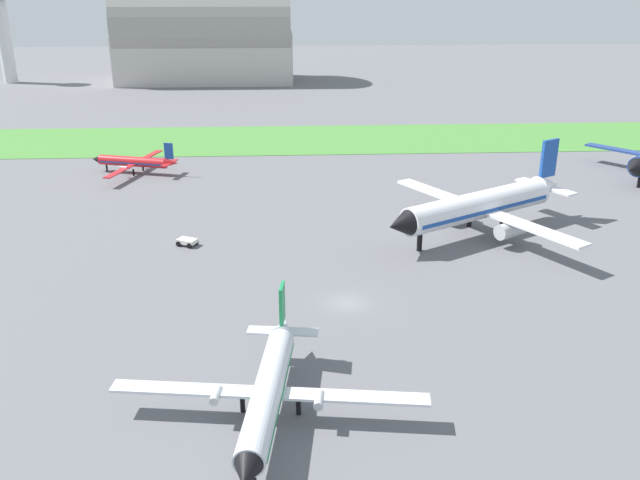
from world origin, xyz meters
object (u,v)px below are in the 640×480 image
(control_tower, at_px, (2,26))
(airplane_midfield_jet, at_px, (482,205))
(baggage_cart_near_gate, at_px, (187,241))
(airplane_foreground_turboprop, at_px, (268,389))
(airplane_taxiing_turboprop, at_px, (135,162))

(control_tower, bearing_deg, airplane_midfield_jet, -51.82)
(baggage_cart_near_gate, bearing_deg, airplane_foreground_turboprop, -46.44)
(airplane_midfield_jet, xyz_separation_m, baggage_cart_near_gate, (-39.01, -2.01, -3.55))
(airplane_foreground_turboprop, bearing_deg, control_tower, -146.95)
(airplane_taxiing_turboprop, height_order, baggage_cart_near_gate, airplane_taxiing_turboprop)
(airplane_taxiing_turboprop, distance_m, baggage_cart_near_gate, 38.03)
(airplane_foreground_turboprop, distance_m, control_tower, 209.63)
(control_tower, bearing_deg, airplane_taxiing_turboprop, -60.83)
(airplane_midfield_jet, relative_size, airplane_foreground_turboprop, 1.17)
(airplane_taxiing_turboprop, xyz_separation_m, airplane_foreground_turboprop, (25.03, -72.47, 0.59))
(airplane_taxiing_turboprop, relative_size, baggage_cart_near_gate, 6.55)
(airplane_taxiing_turboprop, relative_size, control_tower, 0.63)
(control_tower, bearing_deg, airplane_foreground_turboprop, -64.52)
(airplane_taxiing_turboprop, bearing_deg, airplane_foreground_turboprop, 125.51)
(airplane_midfield_jet, distance_m, control_tower, 190.91)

